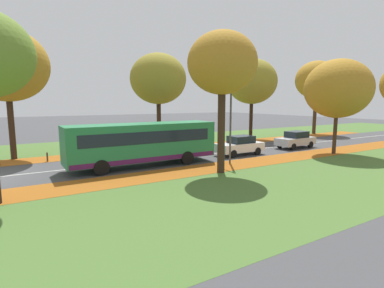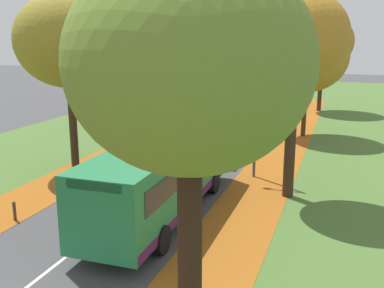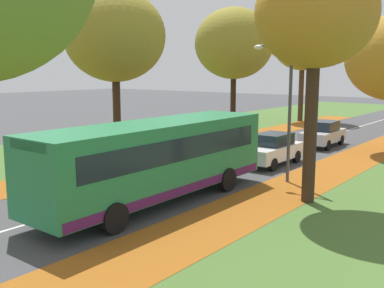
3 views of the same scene
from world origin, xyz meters
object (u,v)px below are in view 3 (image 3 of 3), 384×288
Objects in this scene: bollard_fourth at (18,184)px; car_white_lead at (272,149)px; tree_left_near at (115,36)px; tree_left_mid at (234,44)px; car_silver_following at (323,134)px; tree_left_far at (303,43)px; streetlamp_right at (283,96)px; bus at (157,157)px; tree_right_near at (315,15)px.

car_white_lead reaches higher than bollard_fourth.
tree_left_mid is (-0.68, 12.41, 0.21)m from tree_left_near.
tree_left_near is 14.49m from car_silver_following.
tree_left_far is 31.88m from bollard_fourth.
bollard_fourth is at bearing -74.66° from tree_left_near.
bollard_fourth is 19.05m from car_silver_following.
tree_left_near is at bearing -149.67° from car_white_lead.
car_white_lead is at bearing -68.89° from tree_left_far.
car_silver_following is at bearing -8.09° from tree_left_mid.
tree_left_mid is 15.15m from streetlamp_right.
car_silver_following is (7.45, -12.64, -6.56)m from tree_left_far.
tree_left_far reaches higher than bus.
car_white_lead is at bearing 89.47° from bus.
car_white_lead is (-2.00, 2.89, -2.92)m from streetlamp_right.
streetlamp_right is 0.58× the size of bus.
streetlamp_right is 4.57m from car_white_lead.
car_white_lead and car_silver_following have the same top height.
car_white_lead is at bearing 30.33° from tree_left_near.
tree_right_near is 7.54m from bus.
tree_right_near reaches higher than bollard_fourth.
bus is at bearing -65.41° from tree_left_mid.
tree_right_near is at bearing 38.86° from bus.
car_white_lead is at bearing 65.12° from bollard_fourth.
tree_right_near is (12.11, -13.39, -0.06)m from tree_left_mid.
tree_left_far reaches higher than streetlamp_right.
streetlamp_right is 1.40× the size of car_silver_following.
car_silver_following is at bearing 74.72° from bollard_fourth.
tree_left_mid is 12.77× the size of bollard_fourth.
tree_right_near is 4.41m from streetlamp_right.
tree_left_near reaches higher than bollard_fourth.
tree_left_far is at bearing 115.55° from tree_right_near.
car_silver_following is at bearing 102.29° from streetlamp_right.
tree_right_near is at bearing -4.92° from tree_left_near.
tree_left_far is at bearing 94.49° from bollard_fourth.
tree_left_mid is 20.66m from bollard_fourth.
tree_left_near is at bearing -88.80° from tree_left_far.
tree_left_far reaches higher than bollard_fourth.
bollard_fourth is at bearing -153.60° from bus.
tree_left_near is 1.50× the size of streetlamp_right.
car_silver_following is (-0.11, 15.83, -0.89)m from bus.
tree_left_mid is 19.29m from bus.
bollard_fourth is 5.87m from bus.
tree_right_near is 11.78× the size of bollard_fourth.
tree_left_mid is at bearing 131.44° from streetlamp_right.
tree_left_mid reaches higher than tree_left_near.
tree_right_near is 2.04× the size of car_silver_following.
tree_left_mid is 11.57m from tree_left_far.
bollard_fourth is at bearing -147.43° from tree_right_near.
car_white_lead is (7.64, -19.79, -6.56)m from tree_left_far.
tree_left_near is 10.09m from car_white_lead.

